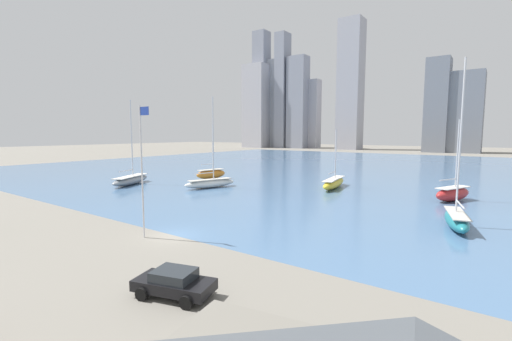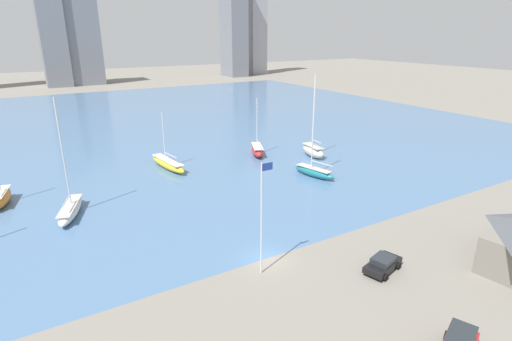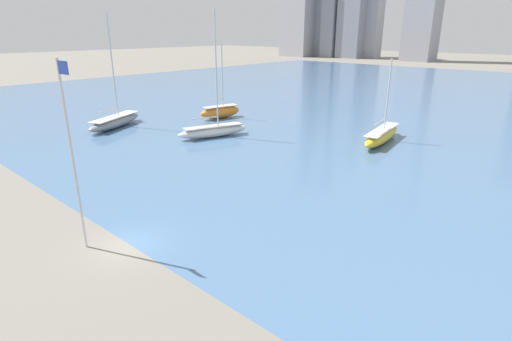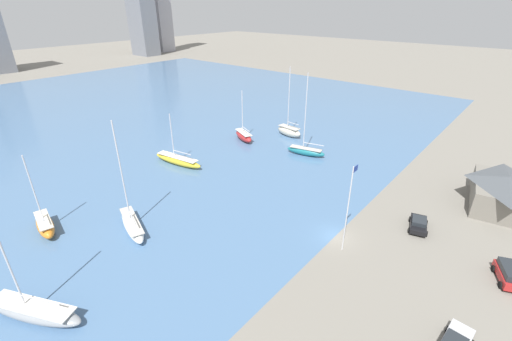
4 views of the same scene
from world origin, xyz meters
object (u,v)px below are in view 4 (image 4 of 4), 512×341
(parked_sedan_black, at_px, (419,224))
(sailboat_cream, at_px, (289,131))
(sailboat_red, at_px, (244,136))
(sailboat_yellow, at_px, (178,160))
(boat_shed, at_px, (504,192))
(sailboat_gray, at_px, (33,310))
(flag_pole, at_px, (348,207))
(parked_suv_red, at_px, (510,274))
(sailboat_teal, at_px, (306,151))
(sailboat_white, at_px, (132,224))
(sailboat_orange, at_px, (45,225))

(parked_sedan_black, bearing_deg, sailboat_cream, -43.87)
(sailboat_red, bearing_deg, sailboat_yellow, -159.60)
(boat_shed, height_order, sailboat_gray, sailboat_gray)
(sailboat_gray, xyz_separation_m, sailboat_cream, (57.04, 9.91, 0.35))
(flag_pole, relative_size, parked_suv_red, 2.43)
(sailboat_gray, relative_size, parked_sedan_black, 3.12)
(sailboat_cream, bearing_deg, parked_suv_red, -110.10)
(sailboat_cream, relative_size, parked_sedan_black, 3.19)
(sailboat_red, relative_size, parked_sedan_black, 2.26)
(boat_shed, relative_size, parked_sedan_black, 2.59)
(flag_pole, relative_size, sailboat_yellow, 1.03)
(boat_shed, height_order, sailboat_teal, sailboat_teal)
(parked_suv_red, bearing_deg, flag_pole, 179.55)
(sailboat_white, distance_m, sailboat_orange, 11.42)
(parked_suv_red, bearing_deg, sailboat_white, -174.76)
(sailboat_teal, relative_size, parked_suv_red, 3.44)
(boat_shed, xyz_separation_m, sailboat_gray, (-52.50, 31.59, -1.65))
(sailboat_gray, relative_size, sailboat_orange, 1.38)
(sailboat_white, relative_size, sailboat_gray, 1.01)
(sailboat_red, bearing_deg, boat_shed, -61.20)
(sailboat_teal, relative_size, parked_sedan_black, 3.34)
(flag_pole, bearing_deg, sailboat_teal, 41.51)
(sailboat_yellow, bearing_deg, sailboat_red, -11.99)
(sailboat_orange, bearing_deg, sailboat_cream, 7.76)
(flag_pole, xyz_separation_m, parked_sedan_black, (10.46, -5.79, -5.39))
(sailboat_yellow, relative_size, sailboat_gray, 0.74)
(sailboat_gray, bearing_deg, flag_pole, -57.53)
(parked_sedan_black, bearing_deg, sailboat_gray, 42.62)
(flag_pole, distance_m, sailboat_orange, 39.27)
(sailboat_yellow, bearing_deg, sailboat_cream, -24.08)
(sailboat_white, distance_m, parked_suv_red, 45.22)
(flag_pole, distance_m, sailboat_teal, 29.57)
(sailboat_teal, height_order, parked_sedan_black, sailboat_teal)
(flag_pole, bearing_deg, sailboat_white, 121.29)
(sailboat_teal, bearing_deg, parked_suv_red, -126.44)
(sailboat_white, relative_size, sailboat_orange, 1.39)
(sailboat_gray, distance_m, sailboat_orange, 15.33)
(sailboat_yellow, xyz_separation_m, sailboat_teal, (19.18, -16.08, 0.08))
(flag_pole, xyz_separation_m, sailboat_red, (19.98, 34.29, -5.15))
(sailboat_gray, bearing_deg, sailboat_orange, 40.18)
(flag_pole, relative_size, sailboat_gray, 0.76)
(flag_pole, bearing_deg, parked_suv_red, -68.05)
(sailboat_cream, height_order, sailboat_orange, sailboat_cream)
(boat_shed, distance_m, sailboat_yellow, 53.29)
(sailboat_red, height_order, parked_sedan_black, sailboat_red)
(sailboat_red, bearing_deg, parked_suv_red, -80.82)
(flag_pole, height_order, sailboat_teal, sailboat_teal)
(sailboat_red, xyz_separation_m, parked_suv_red, (-13.36, -50.71, 0.02))
(sailboat_orange, bearing_deg, sailboat_yellow, 19.83)
(parked_sedan_black, bearing_deg, sailboat_red, -29.11)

